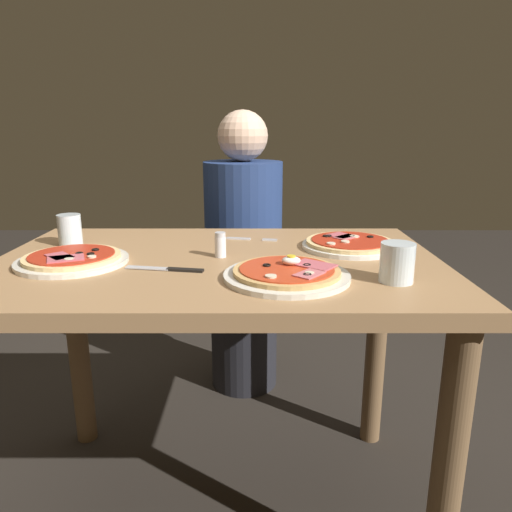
# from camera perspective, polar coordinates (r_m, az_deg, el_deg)

# --- Properties ---
(ground_plane) EXTENTS (8.00, 8.00, 0.00)m
(ground_plane) POSITION_cam_1_polar(r_m,az_deg,el_deg) (1.65, -4.05, -27.42)
(ground_plane) COLOR #28231E
(dining_table) EXTENTS (1.17, 0.77, 0.78)m
(dining_table) POSITION_cam_1_polar(r_m,az_deg,el_deg) (1.30, -4.57, -5.92)
(dining_table) COLOR #9E754C
(dining_table) RESTS_ON ground
(pizza_foreground) EXTENTS (0.29, 0.29, 0.05)m
(pizza_foreground) POSITION_cam_1_polar(r_m,az_deg,el_deg) (1.09, 3.68, -2.10)
(pizza_foreground) COLOR silver
(pizza_foreground) RESTS_ON dining_table
(pizza_across_left) EXTENTS (0.28, 0.28, 0.03)m
(pizza_across_left) POSITION_cam_1_polar(r_m,az_deg,el_deg) (1.29, -21.17, -0.35)
(pizza_across_left) COLOR silver
(pizza_across_left) RESTS_ON dining_table
(pizza_across_right) EXTENTS (0.27, 0.27, 0.03)m
(pizza_across_right) POSITION_cam_1_polar(r_m,az_deg,el_deg) (1.39, 11.10, 1.43)
(pizza_across_right) COLOR white
(pizza_across_right) RESTS_ON dining_table
(water_glass_near) EXTENTS (0.08, 0.08, 0.09)m
(water_glass_near) POSITION_cam_1_polar(r_m,az_deg,el_deg) (1.10, 16.43, -1.04)
(water_glass_near) COLOR silver
(water_glass_near) RESTS_ON dining_table
(water_glass_far) EXTENTS (0.07, 0.07, 0.09)m
(water_glass_far) POSITION_cam_1_polar(r_m,az_deg,el_deg) (1.49, -21.41, 2.69)
(water_glass_far) COLOR silver
(water_glass_far) RESTS_ON dining_table
(fork) EXTENTS (0.16, 0.04, 0.00)m
(fork) POSITION_cam_1_polar(r_m,az_deg,el_deg) (1.46, -1.09, 2.05)
(fork) COLOR silver
(fork) RESTS_ON dining_table
(knife) EXTENTS (0.20, 0.05, 0.01)m
(knife) POSITION_cam_1_polar(r_m,az_deg,el_deg) (1.17, -10.32, -1.56)
(knife) COLOR silver
(knife) RESTS_ON dining_table
(salt_shaker) EXTENTS (0.03, 0.03, 0.07)m
(salt_shaker) POSITION_cam_1_polar(r_m,az_deg,el_deg) (1.26, -4.35, 1.34)
(salt_shaker) COLOR white
(salt_shaker) RESTS_ON dining_table
(diner_person) EXTENTS (0.32, 0.32, 1.18)m
(diner_person) POSITION_cam_1_polar(r_m,az_deg,el_deg) (2.01, -1.56, -0.76)
(diner_person) COLOR black
(diner_person) RESTS_ON ground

